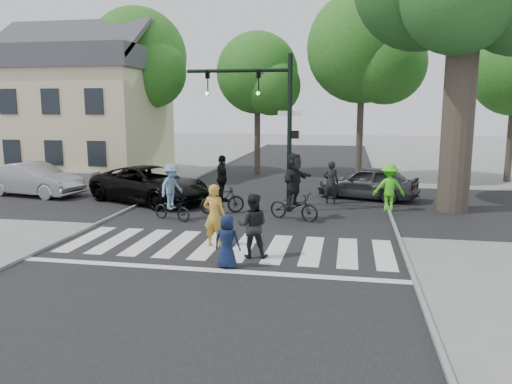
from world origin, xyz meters
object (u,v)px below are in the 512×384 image
at_px(car_suv, 150,184).
at_px(cyclist_left, 172,196).
at_px(cyclist_mid, 222,190).
at_px(pedestrian_child, 227,241).
at_px(car_silver, 34,179).
at_px(pedestrian_adult, 253,226).
at_px(cyclist_right, 294,190).
at_px(traffic_signal, 268,111).
at_px(pedestrian_woman, 214,216).
at_px(car_grey, 368,182).

bearing_deg(car_suv, cyclist_left, -121.29).
distance_m(cyclist_left, cyclist_mid, 2.09).
distance_m(pedestrian_child, car_silver, 14.03).
xyz_separation_m(pedestrian_adult, cyclist_right, (0.61, 4.68, 0.21)).
height_order(cyclist_mid, cyclist_right, cyclist_right).
xyz_separation_m(traffic_signal, cyclist_right, (1.20, -1.41, -2.82)).
relative_size(cyclist_left, cyclist_right, 0.84).
bearing_deg(pedestrian_woman, car_grey, -111.23).
distance_m(traffic_signal, car_suv, 6.13).
bearing_deg(cyclist_right, car_grey, 59.99).
bearing_deg(pedestrian_child, car_grey, -104.51).
xyz_separation_m(pedestrian_woman, car_silver, (-10.35, 6.61, -0.17)).
distance_m(pedestrian_woman, cyclist_mid, 4.56).
relative_size(cyclist_left, car_silver, 0.44).
height_order(pedestrian_woman, car_grey, pedestrian_woman).
distance_m(pedestrian_adult, car_silver, 13.82).
bearing_deg(cyclist_left, cyclist_mid, 44.41).
xyz_separation_m(car_silver, car_grey, (15.00, 1.99, -0.02)).
relative_size(pedestrian_adult, car_grey, 0.40).
height_order(traffic_signal, car_suv, traffic_signal).
xyz_separation_m(cyclist_left, cyclist_mid, (1.49, 1.46, 0.04)).
distance_m(cyclist_mid, cyclist_right, 2.88).
xyz_separation_m(pedestrian_woman, cyclist_left, (-2.40, 3.00, -0.04)).
bearing_deg(cyclist_left, car_suv, 124.07).
distance_m(pedestrian_adult, car_suv, 9.03).
height_order(pedestrian_adult, cyclist_mid, cyclist_mid).
relative_size(cyclist_mid, car_grey, 0.52).
xyz_separation_m(pedestrian_woman, cyclist_mid, (-0.91, 4.47, -0.00)).
relative_size(pedestrian_adult, car_suv, 0.32).
bearing_deg(car_grey, pedestrian_child, -2.05).
xyz_separation_m(pedestrian_woman, cyclist_right, (1.90, 3.85, 0.16)).
relative_size(traffic_signal, cyclist_right, 2.47).
xyz_separation_m(pedestrian_woman, pedestrian_adult, (1.30, -0.83, -0.05)).
xyz_separation_m(cyclist_left, cyclist_right, (4.31, 0.85, 0.20)).
xyz_separation_m(traffic_signal, car_silver, (-11.06, 1.35, -3.14)).
bearing_deg(car_silver, cyclist_right, -92.54).
relative_size(pedestrian_child, car_grey, 0.32).
bearing_deg(traffic_signal, cyclist_mid, -153.76).
distance_m(cyclist_left, car_grey, 9.01).
distance_m(pedestrian_child, car_suv, 9.57).
bearing_deg(traffic_signal, car_grey, 40.28).
bearing_deg(cyclist_right, pedestrian_adult, -97.40).
distance_m(traffic_signal, pedestrian_woman, 6.08).
height_order(pedestrian_woman, cyclist_left, cyclist_left).
bearing_deg(cyclist_mid, pedestrian_adult, -67.42).
distance_m(pedestrian_child, pedestrian_adult, 1.13).
height_order(traffic_signal, pedestrian_adult, traffic_signal).
bearing_deg(cyclist_left, cyclist_right, 11.14).
height_order(pedestrian_child, cyclist_left, cyclist_left).
bearing_deg(traffic_signal, cyclist_left, -143.98).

